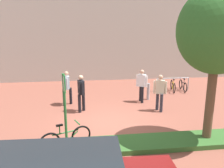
{
  "coord_description": "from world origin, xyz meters",
  "views": [
    {
      "loc": [
        -0.92,
        -8.45,
        3.6
      ],
      "look_at": [
        0.31,
        1.07,
        1.34
      ],
      "focal_mm": 35.51,
      "sensor_mm": 36.0,
      "label": 1
    }
  ],
  "objects_px": {
    "parking_sign_post": "(65,102)",
    "person_casual_tan": "(160,91)",
    "person_suited_navy": "(81,91)",
    "bike_rack_cluster": "(173,85)",
    "bollard_steel": "(148,92)",
    "person_shirt_white": "(67,86)",
    "bike_at_sign": "(66,138)",
    "tree_sidewalk": "(218,31)",
    "person_shirt_blue": "(142,84)"
  },
  "relations": [
    {
      "from": "parking_sign_post",
      "to": "person_casual_tan",
      "type": "distance_m",
      "value": 5.09
    },
    {
      "from": "parking_sign_post",
      "to": "person_suited_navy",
      "type": "relative_size",
      "value": 1.41
    },
    {
      "from": "parking_sign_post",
      "to": "person_suited_navy",
      "type": "bearing_deg",
      "value": 82.7
    },
    {
      "from": "bike_rack_cluster",
      "to": "bollard_steel",
      "type": "height_order",
      "value": "bollard_steel"
    },
    {
      "from": "bike_rack_cluster",
      "to": "person_shirt_white",
      "type": "bearing_deg",
      "value": -163.18
    },
    {
      "from": "bike_at_sign",
      "to": "person_shirt_white",
      "type": "height_order",
      "value": "person_shirt_white"
    },
    {
      "from": "bike_at_sign",
      "to": "person_shirt_white",
      "type": "xyz_separation_m",
      "value": [
        -0.24,
        4.4,
        0.63
      ]
    },
    {
      "from": "parking_sign_post",
      "to": "bike_at_sign",
      "type": "distance_m",
      "value": 1.25
    },
    {
      "from": "tree_sidewalk",
      "to": "bollard_steel",
      "type": "relative_size",
      "value": 5.56
    },
    {
      "from": "tree_sidewalk",
      "to": "person_casual_tan",
      "type": "bearing_deg",
      "value": 101.38
    },
    {
      "from": "bollard_steel",
      "to": "person_casual_tan",
      "type": "height_order",
      "value": "person_casual_tan"
    },
    {
      "from": "bollard_steel",
      "to": "person_suited_navy",
      "type": "xyz_separation_m",
      "value": [
        -3.57,
        -1.42,
        0.53
      ]
    },
    {
      "from": "parking_sign_post",
      "to": "bollard_steel",
      "type": "xyz_separation_m",
      "value": [
        4.02,
        4.86,
        -1.14
      ]
    },
    {
      "from": "tree_sidewalk",
      "to": "person_shirt_white",
      "type": "bearing_deg",
      "value": 137.45
    },
    {
      "from": "tree_sidewalk",
      "to": "person_shirt_blue",
      "type": "relative_size",
      "value": 2.91
    },
    {
      "from": "bike_at_sign",
      "to": "person_shirt_white",
      "type": "distance_m",
      "value": 4.45
    },
    {
      "from": "bollard_steel",
      "to": "person_shirt_white",
      "type": "xyz_separation_m",
      "value": [
        -4.28,
        -0.34,
        0.53
      ]
    },
    {
      "from": "tree_sidewalk",
      "to": "person_shirt_blue",
      "type": "distance_m",
      "value": 5.29
    },
    {
      "from": "person_shirt_white",
      "to": "person_casual_tan",
      "type": "distance_m",
      "value": 4.53
    },
    {
      "from": "person_shirt_white",
      "to": "person_suited_navy",
      "type": "bearing_deg",
      "value": -56.65
    },
    {
      "from": "person_shirt_blue",
      "to": "person_casual_tan",
      "type": "distance_m",
      "value": 1.5
    },
    {
      "from": "tree_sidewalk",
      "to": "person_shirt_blue",
      "type": "bearing_deg",
      "value": 103.71
    },
    {
      "from": "tree_sidewalk",
      "to": "person_shirt_blue",
      "type": "xyz_separation_m",
      "value": [
        -1.09,
        4.45,
        -2.64
      ]
    },
    {
      "from": "parking_sign_post",
      "to": "tree_sidewalk",
      "type": "bearing_deg",
      "value": 0.41
    },
    {
      "from": "person_shirt_white",
      "to": "person_casual_tan",
      "type": "height_order",
      "value": "same"
    },
    {
      "from": "bike_rack_cluster",
      "to": "person_shirt_blue",
      "type": "height_order",
      "value": "person_shirt_blue"
    },
    {
      "from": "person_shirt_white",
      "to": "tree_sidewalk",
      "type": "bearing_deg",
      "value": -42.55
    },
    {
      "from": "person_casual_tan",
      "to": "person_suited_navy",
      "type": "xyz_separation_m",
      "value": [
        -3.57,
        0.39,
        0.0
      ]
    },
    {
      "from": "bike_rack_cluster",
      "to": "person_casual_tan",
      "type": "bearing_deg",
      "value": -121.15
    },
    {
      "from": "tree_sidewalk",
      "to": "bike_rack_cluster",
      "type": "distance_m",
      "value": 7.34
    },
    {
      "from": "bike_rack_cluster",
      "to": "person_suited_navy",
      "type": "distance_m",
      "value": 6.39
    },
    {
      "from": "bollard_steel",
      "to": "tree_sidewalk",
      "type": "bearing_deg",
      "value": -82.81
    },
    {
      "from": "bollard_steel",
      "to": "person_shirt_blue",
      "type": "xyz_separation_m",
      "value": [
        -0.48,
        -0.37,
        0.53
      ]
    },
    {
      "from": "bike_at_sign",
      "to": "bike_rack_cluster",
      "type": "xyz_separation_m",
      "value": [
        6.08,
        6.31,
        -0.0
      ]
    },
    {
      "from": "parking_sign_post",
      "to": "person_shirt_blue",
      "type": "height_order",
      "value": "parking_sign_post"
    },
    {
      "from": "parking_sign_post",
      "to": "bollard_steel",
      "type": "relative_size",
      "value": 2.7
    },
    {
      "from": "bollard_steel",
      "to": "person_casual_tan",
      "type": "bearing_deg",
      "value": -90.0
    },
    {
      "from": "bollard_steel",
      "to": "person_casual_tan",
      "type": "relative_size",
      "value": 0.52
    },
    {
      "from": "bike_at_sign",
      "to": "person_casual_tan",
      "type": "bearing_deg",
      "value": 35.98
    },
    {
      "from": "bike_at_sign",
      "to": "person_casual_tan",
      "type": "relative_size",
      "value": 0.92
    },
    {
      "from": "parking_sign_post",
      "to": "bollard_steel",
      "type": "distance_m",
      "value": 6.41
    },
    {
      "from": "bike_rack_cluster",
      "to": "person_shirt_white",
      "type": "height_order",
      "value": "person_shirt_white"
    },
    {
      "from": "tree_sidewalk",
      "to": "parking_sign_post",
      "type": "bearing_deg",
      "value": -179.59
    },
    {
      "from": "parking_sign_post",
      "to": "bollard_steel",
      "type": "height_order",
      "value": "parking_sign_post"
    },
    {
      "from": "bollard_steel",
      "to": "person_shirt_white",
      "type": "relative_size",
      "value": 0.52
    },
    {
      "from": "bike_rack_cluster",
      "to": "person_casual_tan",
      "type": "xyz_separation_m",
      "value": [
        -2.04,
        -3.38,
        0.63
      ]
    },
    {
      "from": "bike_at_sign",
      "to": "bike_rack_cluster",
      "type": "relative_size",
      "value": 0.75
    },
    {
      "from": "person_shirt_blue",
      "to": "person_casual_tan",
      "type": "height_order",
      "value": "same"
    },
    {
      "from": "bollard_steel",
      "to": "person_shirt_white",
      "type": "bearing_deg",
      "value": -175.51
    },
    {
      "from": "bike_at_sign",
      "to": "bike_rack_cluster",
      "type": "height_order",
      "value": "bike_at_sign"
    }
  ]
}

